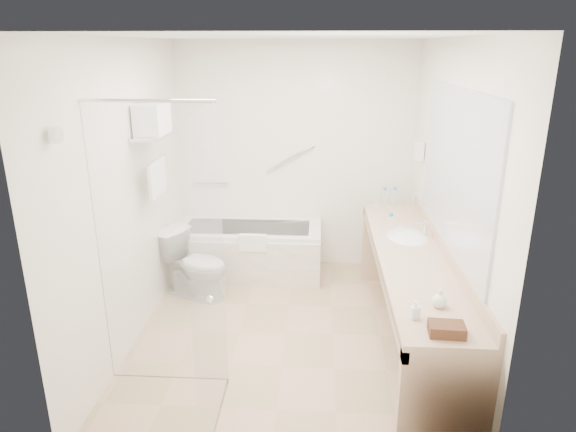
# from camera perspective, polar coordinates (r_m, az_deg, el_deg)

# --- Properties ---
(floor) EXTENTS (3.20, 3.20, 0.00)m
(floor) POSITION_cam_1_polar(r_m,az_deg,el_deg) (4.70, -0.22, -12.83)
(floor) COLOR tan
(floor) RESTS_ON ground
(ceiling) EXTENTS (2.60, 3.20, 0.10)m
(ceiling) POSITION_cam_1_polar(r_m,az_deg,el_deg) (4.01, -0.27, 19.31)
(ceiling) COLOR silver
(ceiling) RESTS_ON wall_back
(wall_back) EXTENTS (2.60, 0.10, 2.50)m
(wall_back) POSITION_cam_1_polar(r_m,az_deg,el_deg) (5.74, 0.78, 6.49)
(wall_back) COLOR silver
(wall_back) RESTS_ON ground
(wall_front) EXTENTS (2.60, 0.10, 2.50)m
(wall_front) POSITION_cam_1_polar(r_m,az_deg,el_deg) (2.70, -2.42, -7.75)
(wall_front) COLOR silver
(wall_front) RESTS_ON ground
(wall_left) EXTENTS (0.10, 3.20, 2.50)m
(wall_left) POSITION_cam_1_polar(r_m,az_deg,el_deg) (4.46, -17.17, 2.14)
(wall_left) COLOR silver
(wall_left) RESTS_ON ground
(wall_right) EXTENTS (0.10, 3.20, 2.50)m
(wall_right) POSITION_cam_1_polar(r_m,az_deg,el_deg) (4.31, 17.29, 1.57)
(wall_right) COLOR silver
(wall_right) RESTS_ON ground
(bathtub) EXTENTS (1.60, 0.73, 0.59)m
(bathtub) POSITION_cam_1_polar(r_m,az_deg,el_deg) (5.72, -4.45, -3.81)
(bathtub) COLOR silver
(bathtub) RESTS_ON floor
(grab_bar_short) EXTENTS (0.40, 0.03, 0.03)m
(grab_bar_short) POSITION_cam_1_polar(r_m,az_deg,el_deg) (5.89, -8.55, 3.59)
(grab_bar_short) COLOR silver
(grab_bar_short) RESTS_ON wall_back
(grab_bar_long) EXTENTS (0.53, 0.03, 0.33)m
(grab_bar_long) POSITION_cam_1_polar(r_m,az_deg,el_deg) (5.70, 0.25, 6.41)
(grab_bar_long) COLOR silver
(grab_bar_long) RESTS_ON wall_back
(shower_enclosure) EXTENTS (0.96, 0.91, 2.11)m
(shower_enclosure) POSITION_cam_1_polar(r_m,az_deg,el_deg) (3.49, -11.67, -5.16)
(shower_enclosure) COLOR silver
(shower_enclosure) RESTS_ON floor
(towel_shelf) EXTENTS (0.24, 0.55, 0.81)m
(towel_shelf) POSITION_cam_1_polar(r_m,az_deg,el_deg) (4.63, -14.76, 9.34)
(towel_shelf) COLOR silver
(towel_shelf) RESTS_ON wall_left
(vanity_counter) EXTENTS (0.55, 2.70, 0.95)m
(vanity_counter) POSITION_cam_1_polar(r_m,az_deg,el_deg) (4.32, 13.41, -6.68)
(vanity_counter) COLOR tan
(vanity_counter) RESTS_ON floor
(sink) EXTENTS (0.40, 0.52, 0.14)m
(sink) POSITION_cam_1_polar(r_m,az_deg,el_deg) (4.62, 13.14, -2.56)
(sink) COLOR silver
(sink) RESTS_ON vanity_counter
(faucet) EXTENTS (0.03, 0.03, 0.14)m
(faucet) POSITION_cam_1_polar(r_m,az_deg,el_deg) (4.61, 15.01, -1.30)
(faucet) COLOR silver
(faucet) RESTS_ON vanity_counter
(mirror) EXTENTS (0.02, 2.00, 1.20)m
(mirror) POSITION_cam_1_polar(r_m,az_deg,el_deg) (4.09, 18.03, 4.98)
(mirror) COLOR #B4B9C1
(mirror) RESTS_ON wall_right
(hairdryer_unit) EXTENTS (0.08, 0.10, 0.18)m
(hairdryer_unit) POSITION_cam_1_polar(r_m,az_deg,el_deg) (5.25, 14.37, 7.01)
(hairdryer_unit) COLOR silver
(hairdryer_unit) RESTS_ON wall_right
(toilet) EXTENTS (0.79, 0.64, 0.68)m
(toilet) POSITION_cam_1_polar(r_m,az_deg,el_deg) (5.26, -10.19, -5.37)
(toilet) COLOR silver
(toilet) RESTS_ON floor
(amenity_basket) EXTENTS (0.21, 0.15, 0.07)m
(amenity_basket) POSITION_cam_1_polar(r_m,az_deg,el_deg) (3.16, 17.22, -11.93)
(amenity_basket) COLOR #4C291B
(amenity_basket) RESTS_ON vanity_counter
(soap_bottle_a) EXTENTS (0.08, 0.12, 0.05)m
(soap_bottle_a) POSITION_cam_1_polar(r_m,az_deg,el_deg) (3.29, 13.88, -10.54)
(soap_bottle_a) COLOR silver
(soap_bottle_a) RESTS_ON vanity_counter
(soap_bottle_b) EXTENTS (0.14, 0.15, 0.10)m
(soap_bottle_b) POSITION_cam_1_polar(r_m,az_deg,el_deg) (3.44, 16.48, -8.96)
(soap_bottle_b) COLOR silver
(soap_bottle_b) RESTS_ON vanity_counter
(water_bottle_left) EXTENTS (0.07, 0.07, 0.22)m
(water_bottle_left) POSITION_cam_1_polar(r_m,az_deg,el_deg) (4.53, 11.28, -1.10)
(water_bottle_left) COLOR silver
(water_bottle_left) RESTS_ON vanity_counter
(water_bottle_mid) EXTENTS (0.07, 0.07, 0.21)m
(water_bottle_mid) POSITION_cam_1_polar(r_m,az_deg,el_deg) (5.38, 11.71, 1.95)
(water_bottle_mid) COLOR silver
(water_bottle_mid) RESTS_ON vanity_counter
(water_bottle_right) EXTENTS (0.06, 0.06, 0.21)m
(water_bottle_right) POSITION_cam_1_polar(r_m,az_deg,el_deg) (5.36, 10.65, 1.97)
(water_bottle_right) COLOR silver
(water_bottle_right) RESTS_ON vanity_counter
(drinking_glass_near) EXTENTS (0.08, 0.08, 0.09)m
(drinking_glass_near) POSITION_cam_1_polar(r_m,az_deg,el_deg) (5.30, 9.82, 1.23)
(drinking_glass_near) COLOR silver
(drinking_glass_near) RESTS_ON vanity_counter
(drinking_glass_far) EXTENTS (0.08, 0.08, 0.09)m
(drinking_glass_far) POSITION_cam_1_polar(r_m,az_deg,el_deg) (4.63, 12.45, -1.51)
(drinking_glass_far) COLOR silver
(drinking_glass_far) RESTS_ON vanity_counter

